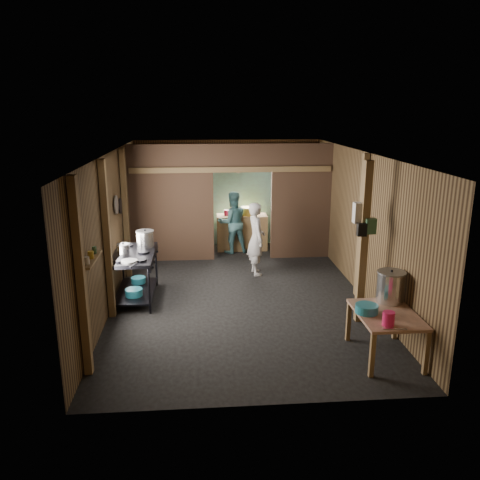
{
  "coord_description": "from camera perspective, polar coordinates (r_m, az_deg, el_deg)",
  "views": [
    {
      "loc": [
        -0.67,
        -8.41,
        3.37
      ],
      "look_at": [
        0.0,
        -0.2,
        1.1
      ],
      "focal_mm": 36.27,
      "sensor_mm": 36.0,
      "label": 1
    }
  ],
  "objects": [
    {
      "name": "wall_front",
      "position": [
        5.37,
        2.87,
        -7.3
      ],
      "size": [
        4.5,
        0.0,
        2.6
      ],
      "primitive_type": "cube",
      "color": "brown",
      "rests_on": "ground"
    },
    {
      "name": "bag_black",
      "position": [
        7.66,
        14.13,
        1.19
      ],
      "size": [
        0.14,
        0.1,
        0.2
      ],
      "primitive_type": "cube",
      "color": "black",
      "rests_on": "post_free"
    },
    {
      "name": "wash_basin",
      "position": [
        6.9,
        14.68,
        -7.83
      ],
      "size": [
        0.33,
        0.33,
        0.12
      ],
      "primitive_type": "cylinder",
      "rotation": [
        0.0,
        0.0,
        -0.08
      ],
      "color": "teal",
      "rests_on": "prep_table"
    },
    {
      "name": "red_cup",
      "position": [
        11.63,
        -1.63,
        3.23
      ],
      "size": [
        0.11,
        0.11,
        0.13
      ],
      "primitive_type": "cylinder",
      "color": "maroon",
      "rests_on": "back_counter"
    },
    {
      "name": "post_left_b",
      "position": [
        8.03,
        -15.34,
        -0.09
      ],
      "size": [
        0.1,
        0.12,
        2.6
      ],
      "primitive_type": "cube",
      "color": "olive",
      "rests_on": "floor"
    },
    {
      "name": "ceiling",
      "position": [
        8.47,
        -0.11,
        10.2
      ],
      "size": [
        4.5,
        7.0,
        0.0
      ],
      "primitive_type": "cube",
      "color": "#3F3C39",
      "rests_on": "ground"
    },
    {
      "name": "back_counter",
      "position": [
        11.77,
        0.22,
        0.93
      ],
      "size": [
        1.2,
        0.5,
        0.85
      ],
      "primitive_type": "cube",
      "color": "olive",
      "rests_on": "floor"
    },
    {
      "name": "post_left_c",
      "position": [
        9.94,
        -13.31,
        2.98
      ],
      "size": [
        0.1,
        0.12,
        2.6
      ],
      "primitive_type": "cube",
      "color": "olive",
      "rests_on": "floor"
    },
    {
      "name": "bag_white",
      "position": [
        7.76,
        14.01,
        3.13
      ],
      "size": [
        0.22,
        0.15,
        0.32
      ],
      "primitive_type": "cube",
      "color": "silver",
      "rests_on": "post_free"
    },
    {
      "name": "pan_lid_small",
      "position": [
        9.51,
        -13.93,
        3.93
      ],
      "size": [
        0.03,
        0.3,
        0.3
      ],
      "primitive_type": "cylinder",
      "rotation": [
        0.0,
        1.57,
        0.0
      ],
      "color": "black",
      "rests_on": "wall_left"
    },
    {
      "name": "partition_left",
      "position": [
        10.83,
        -8.06,
        4.24
      ],
      "size": [
        1.85,
        0.1,
        2.6
      ],
      "primitive_type": "cube",
      "color": "#422F1E",
      "rests_on": "floor"
    },
    {
      "name": "partition_right",
      "position": [
        11.04,
        7.18,
        4.48
      ],
      "size": [
        1.35,
        0.1,
        2.6
      ],
      "primitive_type": "cube",
      "color": "#422F1E",
      "rests_on": "floor"
    },
    {
      "name": "knife",
      "position": [
        6.53,
        17.75,
        -9.93
      ],
      "size": [
        0.3,
        0.08,
        0.01
      ],
      "primitive_type": "cube",
      "rotation": [
        0.0,
        0.0,
        -0.15
      ],
      "color": "silver",
      "rests_on": "prep_table"
    },
    {
      "name": "partition_header",
      "position": [
        10.7,
        0.3,
        9.68
      ],
      "size": [
        1.3,
        0.1,
        0.6
      ],
      "primitive_type": "cube",
      "color": "#422F1E",
      "rests_on": "wall_back"
    },
    {
      "name": "jar_green",
      "position": [
        6.96,
        -16.77,
        -1.15
      ],
      "size": [
        0.06,
        0.06,
        0.1
      ],
      "primitive_type": "cylinder",
      "color": "#315D3B",
      "rests_on": "wall_shelf"
    },
    {
      "name": "wall_shelf",
      "position": [
        6.77,
        -17.1,
        -2.21
      ],
      "size": [
        0.14,
        0.8,
        0.03
      ],
      "primitive_type": "cube",
      "color": "olive",
      "rests_on": "wall_left"
    },
    {
      "name": "worker_back",
      "position": [
        11.43,
        -0.88,
        2.08
      ],
      "size": [
        0.81,
        0.69,
        1.47
      ],
      "primitive_type": "imported",
      "rotation": [
        0.0,
        0.0,
        3.35
      ],
      "color": "teal",
      "rests_on": "floor"
    },
    {
      "name": "gas_range",
      "position": [
        8.9,
        -12.24,
        -4.21
      ],
      "size": [
        0.76,
        1.47,
        0.87
      ],
      "primitive_type": null,
      "color": "black",
      "rests_on": "floor"
    },
    {
      "name": "wall_right",
      "position": [
        9.14,
        14.11,
        1.85
      ],
      "size": [
        0.0,
        7.0,
        2.6
      ],
      "primitive_type": "cube",
      "color": "brown",
      "rests_on": "ground"
    },
    {
      "name": "cook",
      "position": [
        9.95,
        1.92,
        0.16
      ],
      "size": [
        0.43,
        0.59,
        1.51
      ],
      "primitive_type": "imported",
      "rotation": [
        0.0,
        0.0,
        1.71
      ],
      "color": "beige",
      "rests_on": "floor"
    },
    {
      "name": "turquoise_panel",
      "position": [
        12.05,
        -1.41,
        5.28
      ],
      "size": [
        4.4,
        0.06,
        2.5
      ],
      "primitive_type": "cube",
      "color": "#76C1B3",
      "rests_on": "wall_back"
    },
    {
      "name": "wall_clock",
      "position": [
        11.93,
        -0.2,
        8.34
      ],
      "size": [
        0.2,
        0.03,
        0.2
      ],
      "primitive_type": "cylinder",
      "rotation": [
        1.57,
        0.0,
        0.0
      ],
      "color": "silver",
      "rests_on": "wall_back"
    },
    {
      "name": "wall_left",
      "position": [
        8.8,
        -14.87,
        1.29
      ],
      "size": [
        0.0,
        7.0,
        2.6
      ],
      "primitive_type": "cube",
      "color": "brown",
      "rests_on": "ground"
    },
    {
      "name": "cross_beam",
      "position": [
        10.66,
        -1.03,
        8.3
      ],
      "size": [
        4.4,
        0.12,
        0.12
      ],
      "primitive_type": "cube",
      "color": "olive",
      "rests_on": "wall_left"
    },
    {
      "name": "jar_yellow",
      "position": [
        6.75,
        -17.14,
        -1.68
      ],
      "size": [
        0.08,
        0.08,
        0.1
      ],
      "primitive_type": "cylinder",
      "color": "gold",
      "rests_on": "wall_shelf"
    },
    {
      "name": "bag_green",
      "position": [
        7.71,
        15.09,
        1.6
      ],
      "size": [
        0.16,
        0.12,
        0.24
      ],
      "primitive_type": "cube",
      "color": "#315D3B",
      "rests_on": "post_free"
    },
    {
      "name": "post_right",
      "position": [
        8.93,
        14.09,
        1.54
      ],
      "size": [
        0.1,
        0.12,
        2.6
      ],
      "primitive_type": "cube",
      "color": "olive",
      "rests_on": "floor"
    },
    {
      "name": "jar_white",
      "position": [
        6.52,
        -17.59,
        -2.32
      ],
      "size": [
        0.07,
        0.07,
        0.1
      ],
      "primitive_type": "cylinder",
      "color": "silver",
      "rests_on": "wall_shelf"
    },
    {
      "name": "blue_tub_front",
      "position": [
        8.73,
        -12.38,
        -6.03
      ],
      "size": [
        0.3,
        0.3,
        0.13
      ],
      "primitive_type": "cylinder",
      "color": "teal",
      "rests_on": "gas_range"
    },
    {
      "name": "floor",
      "position": [
        9.08,
        -0.1,
        -6.37
      ],
      "size": [
        4.5,
        7.0,
        0.0
      ],
      "primitive_type": "cube",
      "color": "black",
      "rests_on": "ground"
    },
    {
      "name": "stove_pot_large",
      "position": [
        9.07,
        -11.08,
        0.08
      ],
      "size": [
        0.38,
        0.38,
        0.33
      ],
      "primitive_type": null,
      "rotation": [
        0.0,
        0.0,
        0.17
      ],
      "color": "silver",
      "rests_on": "gas_range"
    },
    {
      "name": "prep_table",
      "position": [
        7.12,
        16.68,
        -10.63
      ],
      "size": [
        0.8,
        1.1,
        0.65
      ],
      "primitive_type": null,
      "color": "tan",
      "rests_on": "floor"
    },
    {
      "name": "stock_pot",
      "position": [
        7.31,
        17.28,
        -5.34
      ],
      "size": [
        0.48,
        0.48,
        0.48
      ],
      "primitive_type": null,
      "rotation": [
        0.0,
        0.0,
        -0.21
      ],
      "color": "silver",
      "rests_on": "prep_table"
    },
    {
      "name": "frying_pan",
      "position": [
        8.24,
        -12.9,
        -2.48
      ],
      "size": [
        0.44,
        0.56,
        0.07
      ],
      "primitive_type": null,
      "rotation": [
        0.0,
        0.0,
        -0.41
      ],
      "color": "gray",
      "rests_on": "gas_range"
    },
    {
      "name": "stove_pot_med",
      "position": [
        8.75,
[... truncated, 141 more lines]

